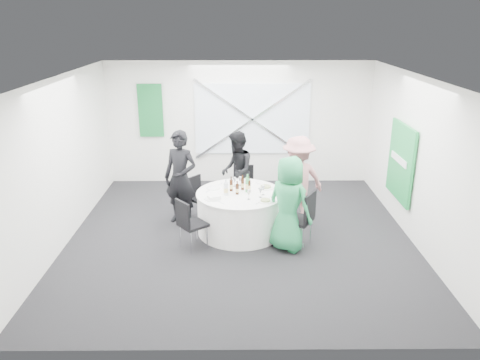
{
  "coord_description": "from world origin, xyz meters",
  "views": [
    {
      "loc": [
        -0.06,
        -7.53,
        3.72
      ],
      "look_at": [
        0.0,
        0.2,
        1.0
      ],
      "focal_mm": 35.0,
      "sensor_mm": 36.0,
      "label": 1
    }
  ],
  "objects_px": {
    "chair_front_right": "(303,215)",
    "person_man_back_left": "(181,178)",
    "chair_back": "(243,185)",
    "chair_front_left": "(189,221)",
    "green_water_bottle": "(247,185)",
    "banquet_table": "(240,212)",
    "chair_back_left": "(198,194)",
    "person_woman_pink": "(298,180)",
    "person_man_back": "(237,171)",
    "person_woman_green": "(289,204)",
    "chair_back_right": "(283,192)",
    "clear_water_bottle": "(226,189)"
  },
  "relations": [
    {
      "from": "chair_front_left",
      "to": "person_man_back",
      "type": "relative_size",
      "value": 0.56
    },
    {
      "from": "banquet_table",
      "to": "person_man_back_left",
      "type": "distance_m",
      "value": 1.29
    },
    {
      "from": "banquet_table",
      "to": "person_woman_pink",
      "type": "distance_m",
      "value": 1.25
    },
    {
      "from": "banquet_table",
      "to": "person_woman_pink",
      "type": "height_order",
      "value": "person_woman_pink"
    },
    {
      "from": "green_water_bottle",
      "to": "clear_water_bottle",
      "type": "height_order",
      "value": "green_water_bottle"
    },
    {
      "from": "chair_back",
      "to": "chair_back_left",
      "type": "distance_m",
      "value": 0.94
    },
    {
      "from": "chair_back_right",
      "to": "person_man_back",
      "type": "height_order",
      "value": "person_man_back"
    },
    {
      "from": "person_man_back",
      "to": "banquet_table",
      "type": "bearing_deg",
      "value": 0.0
    },
    {
      "from": "chair_back",
      "to": "chair_back_right",
      "type": "xyz_separation_m",
      "value": [
        0.76,
        -0.38,
        -0.01
      ]
    },
    {
      "from": "chair_front_left",
      "to": "clear_water_bottle",
      "type": "bearing_deg",
      "value": -85.24
    },
    {
      "from": "banquet_table",
      "to": "chair_back_left",
      "type": "relative_size",
      "value": 1.9
    },
    {
      "from": "person_woman_green",
      "to": "chair_back_left",
      "type": "bearing_deg",
      "value": -0.38
    },
    {
      "from": "chair_back",
      "to": "chair_back_left",
      "type": "relative_size",
      "value": 1.13
    },
    {
      "from": "chair_back",
      "to": "green_water_bottle",
      "type": "xyz_separation_m",
      "value": [
        0.06,
        -0.97,
        0.35
      ]
    },
    {
      "from": "chair_back_right",
      "to": "person_man_back",
      "type": "distance_m",
      "value": 1.05
    },
    {
      "from": "clear_water_bottle",
      "to": "person_man_back_left",
      "type": "bearing_deg",
      "value": 146.8
    },
    {
      "from": "chair_front_right",
      "to": "green_water_bottle",
      "type": "relative_size",
      "value": 3.04
    },
    {
      "from": "person_woman_green",
      "to": "clear_water_bottle",
      "type": "relative_size",
      "value": 5.66
    },
    {
      "from": "chair_front_left",
      "to": "green_water_bottle",
      "type": "height_order",
      "value": "green_water_bottle"
    },
    {
      "from": "banquet_table",
      "to": "green_water_bottle",
      "type": "distance_m",
      "value": 0.53
    },
    {
      "from": "chair_back",
      "to": "chair_front_left",
      "type": "height_order",
      "value": "chair_back"
    },
    {
      "from": "banquet_table",
      "to": "chair_back_right",
      "type": "relative_size",
      "value": 1.73
    },
    {
      "from": "person_woman_pink",
      "to": "green_water_bottle",
      "type": "relative_size",
      "value": 5.08
    },
    {
      "from": "chair_front_right",
      "to": "chair_back_left",
      "type": "bearing_deg",
      "value": -94.44
    },
    {
      "from": "chair_back",
      "to": "person_man_back_left",
      "type": "distance_m",
      "value": 1.34
    },
    {
      "from": "chair_back",
      "to": "chair_front_left",
      "type": "bearing_deg",
      "value": -114.59
    },
    {
      "from": "chair_back",
      "to": "chair_back_left",
      "type": "height_order",
      "value": "chair_back"
    },
    {
      "from": "chair_back_right",
      "to": "green_water_bottle",
      "type": "bearing_deg",
      "value": -87.18
    },
    {
      "from": "chair_back_right",
      "to": "clear_water_bottle",
      "type": "bearing_deg",
      "value": -92.79
    },
    {
      "from": "person_woman_green",
      "to": "chair_back",
      "type": "bearing_deg",
      "value": -27.32
    },
    {
      "from": "chair_front_left",
      "to": "chair_back",
      "type": "bearing_deg",
      "value": -67.13
    },
    {
      "from": "person_man_back",
      "to": "person_woman_pink",
      "type": "xyz_separation_m",
      "value": [
        1.13,
        -0.68,
        0.04
      ]
    },
    {
      "from": "chair_back_left",
      "to": "green_water_bottle",
      "type": "height_order",
      "value": "green_water_bottle"
    },
    {
      "from": "banquet_table",
      "to": "green_water_bottle",
      "type": "height_order",
      "value": "green_water_bottle"
    },
    {
      "from": "person_woman_pink",
      "to": "clear_water_bottle",
      "type": "relative_size",
      "value": 5.87
    },
    {
      "from": "green_water_bottle",
      "to": "chair_front_left",
      "type": "bearing_deg",
      "value": -143.66
    },
    {
      "from": "chair_back",
      "to": "person_man_back_left",
      "type": "height_order",
      "value": "person_man_back_left"
    },
    {
      "from": "chair_back_left",
      "to": "chair_front_left",
      "type": "height_order",
      "value": "chair_front_left"
    },
    {
      "from": "chair_back_right",
      "to": "chair_back_left",
      "type": "bearing_deg",
      "value": -128.63
    },
    {
      "from": "chair_front_right",
      "to": "person_man_back",
      "type": "height_order",
      "value": "person_man_back"
    },
    {
      "from": "banquet_table",
      "to": "chair_back_left",
      "type": "xyz_separation_m",
      "value": [
        -0.8,
        0.67,
        0.1
      ]
    },
    {
      "from": "chair_front_right",
      "to": "person_man_back_left",
      "type": "relative_size",
      "value": 0.56
    },
    {
      "from": "chair_front_right",
      "to": "person_woman_pink",
      "type": "height_order",
      "value": "person_woman_pink"
    },
    {
      "from": "person_man_back_left",
      "to": "chair_back_right",
      "type": "bearing_deg",
      "value": 27.72
    },
    {
      "from": "chair_front_left",
      "to": "clear_water_bottle",
      "type": "relative_size",
      "value": 3.14
    },
    {
      "from": "banquet_table",
      "to": "chair_front_right",
      "type": "relative_size",
      "value": 1.56
    },
    {
      "from": "chair_back_right",
      "to": "person_man_back_left",
      "type": "xyz_separation_m",
      "value": [
        -1.93,
        -0.18,
        0.36
      ]
    },
    {
      "from": "banquet_table",
      "to": "chair_back_left",
      "type": "height_order",
      "value": "chair_back_left"
    },
    {
      "from": "chair_back",
      "to": "person_woman_green",
      "type": "height_order",
      "value": "person_woman_green"
    },
    {
      "from": "chair_back_left",
      "to": "person_woman_green",
      "type": "xyz_separation_m",
      "value": [
        1.6,
        -1.32,
        0.33
      ]
    }
  ]
}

